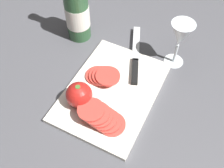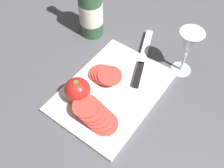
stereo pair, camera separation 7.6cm
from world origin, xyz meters
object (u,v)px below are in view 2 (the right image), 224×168
(wine_glass, at_px, (189,45))
(tomato_slice_stack_near, at_px, (95,115))
(whole_tomato, at_px, (77,90))
(wine_bottle, at_px, (91,8))
(tomato_slice_stack_far, at_px, (105,75))
(knife, at_px, (140,67))

(wine_glass, xyz_separation_m, tomato_slice_stack_near, (0.31, -0.10, -0.08))
(whole_tomato, bearing_deg, wine_bottle, -148.60)
(wine_glass, bearing_deg, wine_bottle, -84.73)
(whole_tomato, bearing_deg, tomato_slice_stack_far, 170.83)
(whole_tomato, distance_m, tomato_slice_stack_far, 0.11)
(knife, bearing_deg, tomato_slice_stack_near, 158.03)
(wine_bottle, distance_m, tomato_slice_stack_far, 0.24)
(whole_tomato, xyz_separation_m, tomato_slice_stack_near, (0.03, 0.08, -0.02))
(tomato_slice_stack_near, bearing_deg, whole_tomato, -106.80)
(tomato_slice_stack_near, relative_size, tomato_slice_stack_far, 1.22)
(whole_tomato, relative_size, tomato_slice_stack_far, 0.68)
(whole_tomato, height_order, tomato_slice_stack_near, whole_tomato)
(wine_bottle, xyz_separation_m, wine_glass, (-0.03, 0.34, 0.00))
(wine_glass, height_order, tomato_slice_stack_near, wine_glass)
(knife, relative_size, tomato_slice_stack_near, 1.85)
(tomato_slice_stack_near, bearing_deg, wine_bottle, -139.48)
(whole_tomato, relative_size, tomato_slice_stack_near, 0.56)
(wine_bottle, bearing_deg, wine_glass, 95.27)
(tomato_slice_stack_far, bearing_deg, whole_tomato, -9.17)
(wine_glass, bearing_deg, tomato_slice_stack_near, -18.35)
(tomato_slice_stack_near, bearing_deg, wine_glass, 161.65)
(wine_bottle, distance_m, whole_tomato, 0.30)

